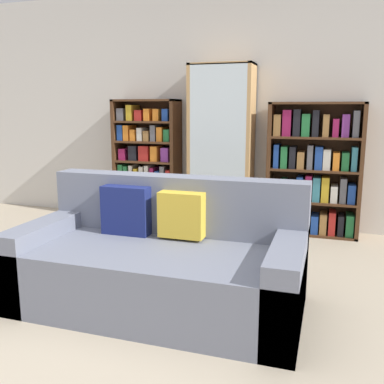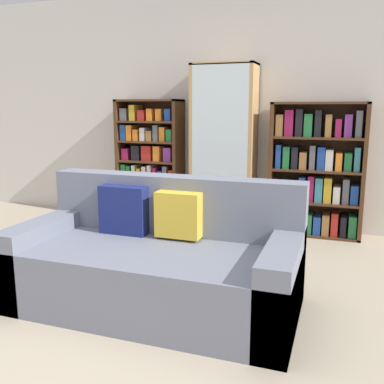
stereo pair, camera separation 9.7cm
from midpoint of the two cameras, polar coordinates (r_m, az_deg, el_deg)
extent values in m
plane|color=tan|center=(2.86, -12.20, -17.51)|extent=(16.00, 16.00, 0.00)
cube|color=beige|center=(5.08, 3.18, 11.04)|extent=(6.99, 0.06, 2.70)
cube|color=slate|center=(3.00, -5.46, -11.24)|extent=(1.93, 0.94, 0.44)
cube|color=slate|center=(3.20, -2.97, -1.65)|extent=(1.93, 0.20, 0.43)
cube|color=slate|center=(3.40, -19.13, -8.02)|extent=(0.20, 0.94, 0.56)
cube|color=slate|center=(2.77, 11.57, -12.03)|extent=(0.20, 0.94, 0.56)
cube|color=navy|center=(3.20, -9.66, -2.44)|extent=(0.36, 0.12, 0.36)
cube|color=gold|center=(3.03, -2.33, -3.07)|extent=(0.32, 0.12, 0.32)
cube|color=#4C2D19|center=(5.37, -10.15, 4.24)|extent=(0.04, 0.32, 1.46)
cube|color=#4C2D19|center=(5.06, -2.67, 3.99)|extent=(0.04, 0.32, 1.46)
cube|color=#4C2D19|center=(5.17, -6.70, 12.03)|extent=(0.79, 0.32, 0.02)
cube|color=#4C2D19|center=(5.34, -6.35, -3.53)|extent=(0.79, 0.32, 0.02)
cube|color=#4C2D19|center=(5.34, -5.84, 4.32)|extent=(0.79, 0.01, 1.46)
cube|color=#4C2D19|center=(5.28, -6.41, -0.94)|extent=(0.71, 0.32, 0.02)
cube|color=#4C2D19|center=(5.24, -6.47, 1.57)|extent=(0.71, 0.32, 0.02)
cube|color=#4C2D19|center=(5.20, -6.52, 4.12)|extent=(0.71, 0.32, 0.02)
cube|color=#4C2D19|center=(5.18, -6.58, 6.70)|extent=(0.71, 0.32, 0.02)
cube|color=#4C2D19|center=(5.17, -6.64, 9.30)|extent=(0.71, 0.32, 0.02)
cube|color=olive|center=(5.44, -9.28, -2.56)|extent=(0.06, 0.24, 0.12)
cube|color=orange|center=(5.40, -8.50, -2.64)|extent=(0.06, 0.24, 0.12)
cube|color=teal|center=(5.36, -7.65, -2.39)|extent=(0.06, 0.24, 0.18)
cube|color=olive|center=(5.32, -6.84, -2.44)|extent=(0.06, 0.24, 0.18)
cube|color=orange|center=(5.29, -6.03, -2.73)|extent=(0.07, 0.24, 0.14)
cube|color=#7A3384|center=(5.26, -5.11, -2.78)|extent=(0.06, 0.24, 0.15)
cube|color=#7A3384|center=(5.22, -4.28, -2.72)|extent=(0.08, 0.24, 0.17)
cube|color=#7A3384|center=(5.19, -3.41, -2.81)|extent=(0.06, 0.24, 0.17)
cube|color=#8E1947|center=(5.38, -9.24, 0.18)|extent=(0.10, 0.24, 0.16)
cube|color=#237038|center=(5.32, -8.12, 0.21)|extent=(0.08, 0.24, 0.18)
cube|color=beige|center=(5.28, -7.02, 0.04)|extent=(0.10, 0.24, 0.16)
cube|color=#5B5B60|center=(5.23, -5.93, 0.06)|extent=(0.08, 0.24, 0.17)
cube|color=beige|center=(5.19, -4.72, -0.20)|extent=(0.09, 0.24, 0.14)
cube|color=olive|center=(5.14, -3.55, -0.14)|extent=(0.10, 0.24, 0.17)
cube|color=#237038|center=(5.35, -9.53, 2.79)|extent=(0.06, 0.24, 0.18)
cube|color=#237038|center=(5.32, -8.91, 2.68)|extent=(0.05, 0.24, 0.16)
cube|color=beige|center=(5.29, -8.22, 2.70)|extent=(0.04, 0.24, 0.17)
cube|color=gold|center=(5.26, -7.59, 2.48)|extent=(0.04, 0.24, 0.14)
cube|color=beige|center=(5.23, -6.86, 2.60)|extent=(0.05, 0.24, 0.17)
cube|color=beige|center=(5.20, -6.16, 2.65)|extent=(0.05, 0.24, 0.18)
cube|color=#8E1947|center=(5.17, -5.48, 2.48)|extent=(0.04, 0.24, 0.16)
cube|color=#1E4293|center=(5.15, -4.79, 2.25)|extent=(0.05, 0.24, 0.12)
cube|color=#5B5B60|center=(5.12, -4.11, 2.55)|extent=(0.05, 0.24, 0.18)
cube|color=#AD231E|center=(5.10, -3.35, 2.28)|extent=(0.05, 0.24, 0.14)
cube|color=#8E1947|center=(5.31, -9.32, 5.06)|extent=(0.08, 0.24, 0.14)
cube|color=black|center=(5.24, -7.98, 5.23)|extent=(0.10, 0.24, 0.17)
cube|color=#AD231E|center=(5.18, -6.55, 5.20)|extent=(0.12, 0.24, 0.18)
cube|color=orange|center=(5.13, -5.20, 5.18)|extent=(0.08, 0.24, 0.18)
cube|color=#7A3384|center=(5.08, -3.79, 5.05)|extent=(0.09, 0.24, 0.16)
cube|color=#1E4293|center=(5.29, -9.60, 7.84)|extent=(0.07, 0.24, 0.18)
cube|color=orange|center=(5.26, -8.82, 7.82)|extent=(0.07, 0.24, 0.18)
cube|color=orange|center=(5.22, -7.97, 7.56)|extent=(0.06, 0.24, 0.13)
cube|color=beige|center=(5.18, -7.07, 7.67)|extent=(0.06, 0.24, 0.15)
cube|color=olive|center=(5.15, -6.22, 7.48)|extent=(0.07, 0.24, 0.12)
cube|color=#5B5B60|center=(5.11, -5.33, 7.84)|extent=(0.06, 0.24, 0.19)
cube|color=orange|center=(5.08, -4.47, 7.71)|extent=(0.07, 0.24, 0.16)
cube|color=#237038|center=(5.05, -3.55, 7.57)|extent=(0.07, 0.24, 0.14)
cube|color=#5B5B60|center=(5.28, -9.57, 10.16)|extent=(0.09, 0.24, 0.14)
cube|color=gold|center=(5.23, -8.41, 10.40)|extent=(0.07, 0.24, 0.18)
cube|color=#AD231E|center=(5.18, -7.27, 10.10)|extent=(0.09, 0.24, 0.12)
cube|color=orange|center=(5.13, -6.14, 10.21)|extent=(0.07, 0.24, 0.14)
cube|color=orange|center=(5.09, -4.94, 10.21)|extent=(0.07, 0.24, 0.14)
cube|color=#1E4293|center=(5.05, -3.73, 10.22)|extent=(0.07, 0.24, 0.14)
cube|color=tan|center=(4.95, -0.41, 6.04)|extent=(0.04, 0.36, 1.84)
cube|color=tan|center=(4.78, 7.23, 5.77)|extent=(0.04, 0.36, 1.84)
cube|color=tan|center=(4.86, 3.47, 16.62)|extent=(0.71, 0.36, 0.02)
cube|color=tan|center=(5.02, 3.23, -4.43)|extent=(0.71, 0.36, 0.02)
cube|color=tan|center=(5.02, 3.85, 6.09)|extent=(0.71, 0.01, 1.84)
cube|color=silver|center=(4.69, 2.80, 5.74)|extent=(0.63, 0.01, 1.81)
cube|color=tan|center=(4.95, 3.27, -0.97)|extent=(0.63, 0.32, 0.02)
cube|color=tan|center=(4.89, 3.31, 2.44)|extent=(0.63, 0.32, 0.02)
cube|color=tan|center=(4.86, 3.35, 5.92)|extent=(0.63, 0.32, 0.02)
cube|color=tan|center=(4.84, 3.39, 9.43)|extent=(0.63, 0.32, 0.02)
cube|color=tan|center=(4.84, 3.43, 12.96)|extent=(0.63, 0.32, 0.02)
cylinder|color=silver|center=(5.08, 0.70, -3.68)|extent=(0.01, 0.01, 0.07)
cone|color=silver|center=(5.06, 0.70, -2.85)|extent=(0.08, 0.08, 0.08)
cylinder|color=silver|center=(5.04, 1.96, -3.80)|extent=(0.01, 0.01, 0.07)
cone|color=silver|center=(5.02, 1.97, -2.96)|extent=(0.08, 0.08, 0.08)
cylinder|color=silver|center=(5.01, 3.23, -3.92)|extent=(0.01, 0.01, 0.07)
cone|color=silver|center=(4.99, 3.24, -3.07)|extent=(0.08, 0.08, 0.08)
cylinder|color=silver|center=(4.97, 4.50, -4.06)|extent=(0.01, 0.01, 0.07)
cone|color=silver|center=(4.95, 4.51, -3.21)|extent=(0.08, 0.08, 0.08)
cylinder|color=silver|center=(4.97, 5.91, -4.07)|extent=(0.01, 0.01, 0.07)
cone|color=silver|center=(4.95, 5.92, -3.22)|extent=(0.08, 0.08, 0.08)
cylinder|color=silver|center=(4.99, 0.63, -0.23)|extent=(0.01, 0.01, 0.08)
cone|color=silver|center=(4.97, 0.64, 0.78)|extent=(0.08, 0.08, 0.10)
cylinder|color=silver|center=(4.98, 2.02, -0.25)|extent=(0.01, 0.01, 0.08)
cone|color=silver|center=(4.97, 2.03, 0.76)|extent=(0.08, 0.08, 0.10)
cylinder|color=silver|center=(4.94, 3.30, -0.36)|extent=(0.01, 0.01, 0.08)
cone|color=silver|center=(4.93, 3.31, 0.67)|extent=(0.08, 0.08, 0.10)
cylinder|color=silver|center=(4.92, 4.63, -0.43)|extent=(0.01, 0.01, 0.08)
cone|color=silver|center=(4.90, 4.65, 0.60)|extent=(0.08, 0.08, 0.10)
cylinder|color=silver|center=(4.88, 5.93, -0.55)|extent=(0.01, 0.01, 0.08)
cone|color=silver|center=(4.86, 5.95, 0.49)|extent=(0.08, 0.08, 0.10)
cylinder|color=silver|center=(4.97, 0.62, 3.12)|extent=(0.01, 0.01, 0.07)
cone|color=silver|center=(4.96, 0.63, 3.97)|extent=(0.07, 0.07, 0.08)
cylinder|color=silver|center=(4.92, 1.66, 3.05)|extent=(0.01, 0.01, 0.07)
cone|color=silver|center=(4.91, 1.66, 3.91)|extent=(0.07, 0.07, 0.08)
cylinder|color=silver|center=(4.88, 2.70, 2.97)|extent=(0.01, 0.01, 0.07)
cone|color=silver|center=(4.87, 2.71, 3.83)|extent=(0.07, 0.07, 0.08)
cylinder|color=silver|center=(4.87, 3.87, 2.94)|extent=(0.01, 0.01, 0.07)
cone|color=silver|center=(4.86, 3.88, 3.81)|extent=(0.07, 0.07, 0.08)
cylinder|color=silver|center=(4.87, 5.04, 2.92)|extent=(0.01, 0.01, 0.07)
cone|color=silver|center=(4.86, 5.06, 3.79)|extent=(0.07, 0.07, 0.08)
cylinder|color=silver|center=(4.84, 6.15, 2.85)|extent=(0.01, 0.01, 0.07)
cone|color=silver|center=(4.83, 6.17, 3.73)|extent=(0.07, 0.07, 0.08)
cylinder|color=silver|center=(4.93, 0.61, 6.52)|extent=(0.01, 0.01, 0.06)
cone|color=silver|center=(4.92, 0.61, 7.34)|extent=(0.07, 0.07, 0.08)
cylinder|color=silver|center=(4.90, 1.71, 6.49)|extent=(0.01, 0.01, 0.06)
cone|color=silver|center=(4.90, 1.72, 7.31)|extent=(0.07, 0.07, 0.08)
cylinder|color=silver|center=(4.88, 2.84, 6.47)|extent=(0.01, 0.01, 0.06)
cone|color=silver|center=(4.88, 2.85, 7.29)|extent=(0.07, 0.07, 0.08)
cylinder|color=silver|center=(4.84, 3.92, 6.42)|extent=(0.01, 0.01, 0.06)
cone|color=silver|center=(4.84, 3.93, 7.24)|extent=(0.07, 0.07, 0.08)
cylinder|color=silver|center=(4.81, 5.02, 6.36)|extent=(0.01, 0.01, 0.06)
cone|color=silver|center=(4.80, 5.03, 7.20)|extent=(0.07, 0.07, 0.08)
cylinder|color=silver|center=(4.81, 6.23, 6.35)|extent=(0.01, 0.01, 0.06)
cone|color=silver|center=(4.81, 6.25, 7.18)|extent=(0.07, 0.07, 0.08)
cylinder|color=silver|center=(4.88, 0.63, 10.07)|extent=(0.01, 0.01, 0.08)
cone|color=silver|center=(4.88, 0.64, 11.08)|extent=(0.08, 0.08, 0.10)
cylinder|color=silver|center=(4.86, 2.01, 10.06)|extent=(0.01, 0.01, 0.08)
cone|color=silver|center=(4.86, 2.02, 11.07)|extent=(0.08, 0.08, 0.10)
cylinder|color=silver|center=(4.85, 3.42, 10.04)|extent=(0.01, 0.01, 0.08)
cone|color=silver|center=(4.84, 3.43, 11.06)|extent=(0.08, 0.08, 0.10)
cylinder|color=silver|center=(4.81, 4.76, 10.01)|extent=(0.01, 0.01, 0.08)
cone|color=silver|center=(4.81, 4.78, 11.04)|extent=(0.08, 0.08, 0.10)
cylinder|color=silver|center=(4.80, 6.19, 9.98)|extent=(0.01, 0.01, 0.08)
cone|color=silver|center=(4.80, 6.21, 11.02)|extent=(0.08, 0.08, 0.10)
cylinder|color=silver|center=(4.91, 0.62, 13.53)|extent=(0.01, 0.01, 0.07)
cone|color=silver|center=(4.92, 0.62, 14.49)|extent=(0.07, 0.07, 0.09)
cylinder|color=silver|center=(4.89, 1.76, 13.53)|extent=(0.01, 0.01, 0.07)
cone|color=silver|center=(4.90, 1.77, 14.50)|extent=(0.07, 0.07, 0.09)
cylinder|color=silver|center=(4.84, 2.81, 13.55)|extent=(0.01, 0.01, 0.07)
cone|color=silver|center=(4.84, 2.82, 14.53)|extent=(0.07, 0.07, 0.09)
cylinder|color=silver|center=(4.83, 4.01, 13.54)|extent=(0.01, 0.01, 0.07)
cone|color=silver|center=(4.83, 4.03, 14.52)|extent=(0.07, 0.07, 0.09)
cylinder|color=silver|center=(4.82, 5.20, 13.53)|extent=(0.01, 0.01, 0.07)
cone|color=silver|center=(4.82, 5.22, 14.51)|extent=(0.07, 0.07, 0.09)
cylinder|color=silver|center=(4.78, 6.33, 13.53)|extent=(0.01, 0.01, 0.07)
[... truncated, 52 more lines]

